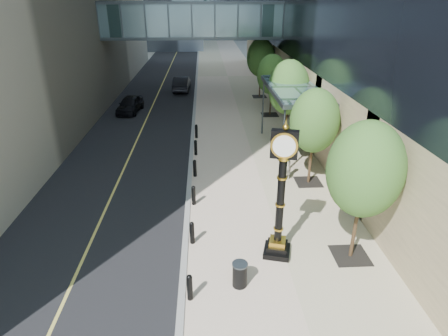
{
  "coord_description": "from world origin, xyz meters",
  "views": [
    {
      "loc": [
        -2.07,
        -8.79,
        9.46
      ],
      "look_at": [
        -1.26,
        6.28,
        2.52
      ],
      "focal_mm": 30.0,
      "sensor_mm": 36.0,
      "label": 1
    }
  ],
  "objects_px": {
    "car_near": "(130,104)",
    "car_far": "(182,84)",
    "street_clock": "(280,202)",
    "pedestrian": "(286,165)",
    "trash_bin": "(240,275)"
  },
  "relations": [
    {
      "from": "street_clock",
      "to": "trash_bin",
      "type": "bearing_deg",
      "value": -118.69
    },
    {
      "from": "car_far",
      "to": "street_clock",
      "type": "bearing_deg",
      "value": 102.97
    },
    {
      "from": "trash_bin",
      "to": "car_far",
      "type": "relative_size",
      "value": 0.19
    },
    {
      "from": "trash_bin",
      "to": "car_near",
      "type": "height_order",
      "value": "car_near"
    },
    {
      "from": "trash_bin",
      "to": "car_near",
      "type": "bearing_deg",
      "value": 108.87
    },
    {
      "from": "street_clock",
      "to": "car_near",
      "type": "xyz_separation_m",
      "value": [
        -9.37,
        20.84,
        -1.68
      ]
    },
    {
      "from": "street_clock",
      "to": "trash_bin",
      "type": "distance_m",
      "value": 3.06
    },
    {
      "from": "pedestrian",
      "to": "car_near",
      "type": "distance_m",
      "value": 18.06
    },
    {
      "from": "pedestrian",
      "to": "street_clock",
      "type": "bearing_deg",
      "value": 52.4
    },
    {
      "from": "car_near",
      "to": "trash_bin",
      "type": "bearing_deg",
      "value": -64.25
    },
    {
      "from": "trash_bin",
      "to": "street_clock",
      "type": "bearing_deg",
      "value": 46.29
    },
    {
      "from": "street_clock",
      "to": "car_near",
      "type": "bearing_deg",
      "value": 129.23
    },
    {
      "from": "street_clock",
      "to": "pedestrian",
      "type": "height_order",
      "value": "street_clock"
    },
    {
      "from": "trash_bin",
      "to": "pedestrian",
      "type": "xyz_separation_m",
      "value": [
        3.36,
        8.31,
        0.44
      ]
    },
    {
      "from": "car_near",
      "to": "car_far",
      "type": "bearing_deg",
      "value": 69.85
    }
  ]
}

